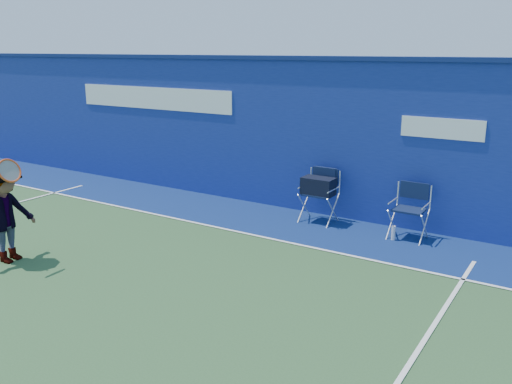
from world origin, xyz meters
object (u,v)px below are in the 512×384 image
Objects in this scene: directors_chair_left at (319,200)px; water_bottle at (393,233)px; tennis_player at (6,214)px; directors_chair_right at (408,222)px.

directors_chair_left reaches higher than water_bottle.
tennis_player reaches higher than directors_chair_left.
directors_chair_left is 1.06× the size of directors_chair_right.
tennis_player is at bearing -138.70° from directors_chair_right.
directors_chair_left is 0.60× the size of tennis_player.
tennis_player is at bearing -126.34° from directors_chair_left.
tennis_player is (-4.93, -4.33, 0.47)m from directors_chair_right.
directors_chair_right is (1.73, -0.02, -0.13)m from directors_chair_left.
directors_chair_left is at bearing 171.11° from water_bottle.
tennis_player reaches higher than directors_chair_right.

